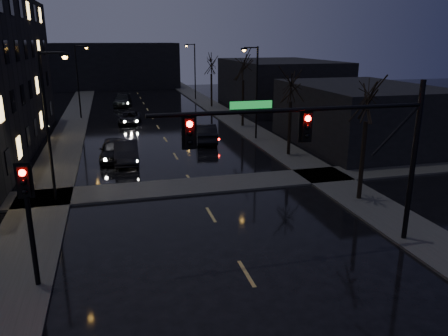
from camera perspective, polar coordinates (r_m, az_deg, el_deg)
sidewalk_left at (r=42.09m, az=-19.76°, el=3.83°), size 3.00×140.00×0.12m
sidewalk_right at (r=43.89m, az=2.95°, el=5.26°), size 3.00×140.00×0.12m
sidewalk_cross at (r=26.36m, az=-3.93°, el=-2.36°), size 40.00×3.00×0.12m
commercial_right_near at (r=38.28m, az=17.29°, el=6.61°), size 10.00×14.00×5.00m
commercial_right_far at (r=58.44m, az=7.20°, el=10.85°), size 12.00×18.00×6.00m
far_block at (r=84.18m, az=-13.92°, el=12.85°), size 22.00×10.00×8.00m
signal_mast at (r=17.61m, az=14.24°, el=3.94°), size 11.11×0.41×7.00m
signal_pole_left at (r=16.28m, az=-24.22°, el=-4.87°), size 0.35×0.41×4.53m
tree_near at (r=23.97m, az=18.43°, el=10.08°), size 3.52×3.52×8.08m
tree_mid_a at (r=32.83m, az=8.82°, el=11.50°), size 3.30×3.30×7.58m
tree_mid_b at (r=44.04m, az=2.55°, el=13.89°), size 3.74×3.74×8.59m
tree_far at (r=57.58m, az=-1.68°, el=13.94°), size 3.43×3.43×7.88m
streetlight_l_near at (r=24.52m, az=-21.71°, el=6.47°), size 1.53×0.28×8.00m
streetlight_l_far at (r=51.27m, az=-18.36°, el=11.39°), size 1.53×0.28×8.00m
streetlight_r_mid at (r=38.22m, az=4.01°, el=10.73°), size 1.53×0.28×8.00m
streetlight_r_far at (r=65.29m, az=-4.01°, el=13.06°), size 1.53×0.28×8.00m
oncoming_car_a at (r=32.97m, az=-14.24°, el=2.34°), size 2.16×4.78×1.59m
oncoming_car_b at (r=32.20m, az=-12.65°, el=2.10°), size 1.81×4.81×1.57m
oncoming_car_c at (r=47.22m, az=-12.22°, el=6.41°), size 2.69×4.80×1.27m
oncoming_car_d at (r=60.63m, az=-13.13°, el=8.62°), size 2.83×5.51×1.53m
lead_car at (r=37.71m, az=-2.40°, el=4.58°), size 2.36×5.06×1.61m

